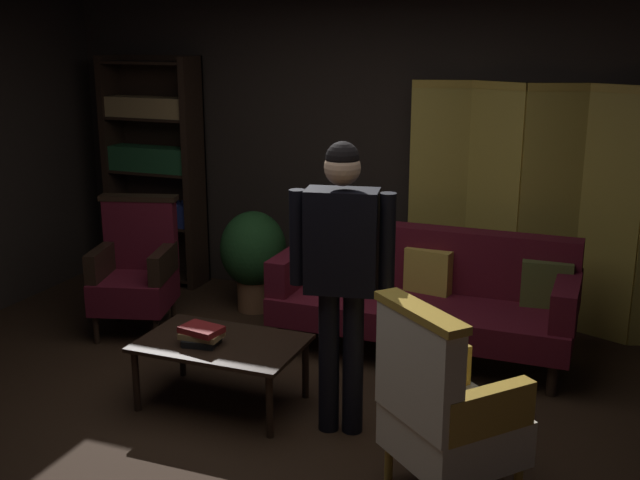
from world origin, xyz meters
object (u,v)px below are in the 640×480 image
object	(u,v)px
bookshelf	(155,168)
armchair_gilt_accent	(444,408)
folding_screen	(549,206)
book_black_cloth	(202,341)
book_red_leather	(201,329)
potted_plant	(253,254)
standing_figure	(342,263)
velvet_couch	(424,292)
armchair_wing_left	(136,270)
coffee_table	(221,348)
book_tan_leather	(202,335)

from	to	relation	value
bookshelf	armchair_gilt_accent	distance (m)	4.14
folding_screen	armchair_gilt_accent	size ratio (longest dim) A/B	2.08
book_black_cloth	book_red_leather	distance (m)	0.07
folding_screen	book_black_cloth	world-z (taller)	folding_screen
bookshelf	potted_plant	world-z (taller)	bookshelf
armchair_gilt_accent	standing_figure	size ratio (longest dim) A/B	0.61
velvet_couch	armchair_wing_left	xyz separation A→B (m)	(-2.16, -0.41, 0.04)
folding_screen	armchair_wing_left	world-z (taller)	folding_screen
bookshelf	armchair_gilt_accent	bearing A→B (deg)	-37.82
standing_figure	book_black_cloth	size ratio (longest dim) A/B	8.51
coffee_table	book_tan_leather	distance (m)	0.16
standing_figure	book_red_leather	world-z (taller)	standing_figure
armchair_gilt_accent	book_black_cloth	size ratio (longest dim) A/B	5.20
potted_plant	armchair_wing_left	bearing A→B (deg)	-130.59
coffee_table	armchair_gilt_accent	size ratio (longest dim) A/B	0.96
armchair_wing_left	book_tan_leather	xyz separation A→B (m)	(1.11, -0.94, -0.01)
coffee_table	book_black_cloth	world-z (taller)	book_black_cloth
bookshelf	book_red_leather	size ratio (longest dim) A/B	8.37
coffee_table	book_tan_leather	bearing A→B (deg)	-139.28
velvet_couch	bookshelf	bearing A→B (deg)	164.67
standing_figure	book_black_cloth	xyz separation A→B (m)	(-0.89, -0.04, -0.58)
standing_figure	book_tan_leather	size ratio (longest dim) A/B	6.92
book_black_cloth	book_tan_leather	bearing A→B (deg)	-90.00
potted_plant	book_black_cloth	bearing A→B (deg)	-74.31
standing_figure	folding_screen	bearing A→B (deg)	65.95
armchair_gilt_accent	velvet_couch	bearing A→B (deg)	106.88
book_black_cloth	book_red_leather	size ratio (longest dim) A/B	0.82
armchair_wing_left	book_black_cloth	size ratio (longest dim) A/B	5.20
folding_screen	book_red_leather	bearing A→B (deg)	-130.75
book_black_cloth	bookshelf	bearing A→B (deg)	128.23
armchair_wing_left	book_black_cloth	world-z (taller)	armchair_wing_left
bookshelf	potted_plant	bearing A→B (deg)	-19.09
armchair_gilt_accent	armchair_wing_left	xyz separation A→B (m)	(-2.70, 1.36, 0.00)
coffee_table	potted_plant	distance (m)	1.71
armchair_gilt_accent	book_tan_leather	world-z (taller)	armchair_gilt_accent
book_red_leather	armchair_wing_left	bearing A→B (deg)	139.66
folding_screen	armchair_wing_left	distance (m)	3.18
coffee_table	standing_figure	xyz separation A→B (m)	(0.80, -0.04, 0.65)
bookshelf	book_black_cloth	size ratio (longest dim) A/B	10.25
velvet_couch	book_black_cloth	world-z (taller)	velvet_couch
folding_screen	book_tan_leather	size ratio (longest dim) A/B	8.80
bookshelf	coffee_table	xyz separation A→B (m)	(1.74, -2.02, -0.69)
velvet_couch	armchair_gilt_accent	size ratio (longest dim) A/B	2.04
bookshelf	coffee_table	bearing A→B (deg)	-49.23
armchair_gilt_accent	armchair_wing_left	bearing A→B (deg)	153.19
standing_figure	potted_plant	distance (m)	2.21
bookshelf	folding_screen	bearing A→B (deg)	0.13
standing_figure	velvet_couch	bearing A→B (deg)	82.95
standing_figure	book_tan_leather	distance (m)	1.04
standing_figure	armchair_gilt_accent	bearing A→B (deg)	-33.15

